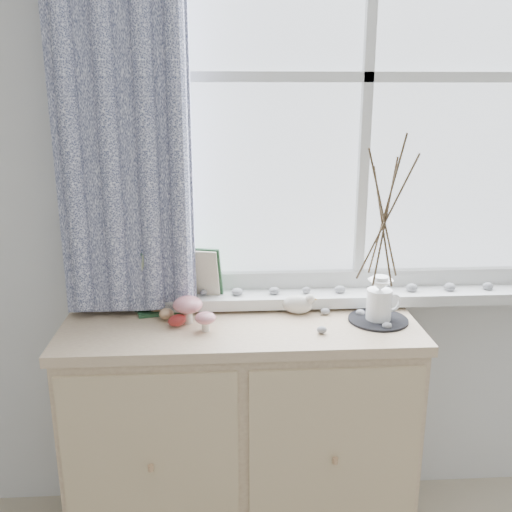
# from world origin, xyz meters

# --- Properties ---
(sideboard) EXTENTS (1.20, 0.45, 0.85)m
(sideboard) POSITION_xyz_m (-0.15, 1.75, 0.43)
(sideboard) COLOR beige
(sideboard) RESTS_ON ground
(botanical_book) EXTENTS (0.36, 0.20, 0.24)m
(botanical_book) POSITION_xyz_m (-0.36, 1.87, 0.97)
(botanical_book) COLOR #214629
(botanical_book) RESTS_ON sideboard
(toadstool_cluster) EXTENTS (0.14, 0.15, 0.09)m
(toadstool_cluster) POSITION_xyz_m (-0.31, 1.75, 0.91)
(toadstool_cluster) COLOR beige
(toadstool_cluster) RESTS_ON sideboard
(wooden_eggs) EXTENTS (0.13, 0.17, 0.06)m
(wooden_eggs) POSITION_xyz_m (-0.40, 1.80, 0.88)
(wooden_eggs) COLOR tan
(wooden_eggs) RESTS_ON sideboard
(songbird_figurine) EXTENTS (0.15, 0.10, 0.07)m
(songbird_figurine) POSITION_xyz_m (0.05, 1.83, 0.89)
(songbird_figurine) COLOR silver
(songbird_figurine) RESTS_ON sideboard
(crocheted_doily) EXTENTS (0.20, 0.20, 0.01)m
(crocheted_doily) POSITION_xyz_m (0.32, 1.75, 0.85)
(crocheted_doily) COLOR black
(crocheted_doily) RESTS_ON sideboard
(twig_pitcher) EXTENTS (0.28, 0.28, 0.64)m
(twig_pitcher) POSITION_xyz_m (0.32, 1.75, 1.22)
(twig_pitcher) COLOR white
(twig_pitcher) RESTS_ON crocheted_doily
(sideboard_pebbles) EXTENTS (0.33, 0.23, 0.02)m
(sideboard_pebbles) POSITION_xyz_m (0.18, 1.76, 0.86)
(sideboard_pebbles) COLOR #9C9C9F
(sideboard_pebbles) RESTS_ON sideboard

